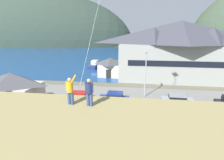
{
  "coord_description": "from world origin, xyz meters",
  "views": [
    {
      "loc": [
        2.69,
        -16.29,
        10.08
      ],
      "look_at": [
        -0.63,
        9.0,
        3.09
      ],
      "focal_mm": 28.37,
      "sensor_mm": 36.0,
      "label": 1
    }
  ],
  "objects": [
    {
      "name": "far_hill_west_ridge",
      "position": [
        -71.64,
        121.91,
        0.0
      ],
      "size": [
        144.29,
        69.96,
        77.53
      ],
      "primitive_type": "ellipsoid",
      "color": "#2D3D33",
      "rests_on": "ground"
    },
    {
      "name": "moored_boat_wharfside",
      "position": [
        -8.72,
        33.44,
        0.72
      ],
      "size": [
        3.12,
        7.42,
        2.16
      ],
      "color": "navy",
      "rests_on": "ground"
    },
    {
      "name": "harbor_lodge",
      "position": [
        11.95,
        23.02,
        6.55
      ],
      "size": [
        26.49,
        11.6,
        12.31
      ],
      "color": "#999E99",
      "rests_on": "ground"
    },
    {
      "name": "bay_water",
      "position": [
        0.0,
        60.0,
        0.01
      ],
      "size": [
        360.0,
        84.0,
        0.03
      ],
      "primitive_type": "cube",
      "color": "navy",
      "rests_on": "ground"
    },
    {
      "name": "parking_light_pole",
      "position": [
        4.35,
        10.56,
        4.09
      ],
      "size": [
        0.24,
        0.78,
        6.92
      ],
      "color": "#ADADB2",
      "rests_on": "parking_lot_pad"
    },
    {
      "name": "parked_car_front_row_end",
      "position": [
        -5.42,
        1.51,
        1.06
      ],
      "size": [
        4.3,
        2.26,
        1.82
      ],
      "color": "#B28923",
      "rests_on": "parking_lot_pad"
    },
    {
      "name": "ground_plane",
      "position": [
        0.0,
        0.0,
        0.0
      ],
      "size": [
        600.0,
        600.0,
        0.0
      ],
      "primitive_type": "plane",
      "color": "#66604C"
    },
    {
      "name": "parked_car_mid_row_near",
      "position": [
        -4.94,
        6.28,
        1.06
      ],
      "size": [
        4.32,
        2.31,
        1.82
      ],
      "color": "red",
      "rests_on": "parking_lot_pad"
    },
    {
      "name": "storage_shed_waterside",
      "position": [
        -2.89,
        23.59,
        2.24
      ],
      "size": [
        5.89,
        5.03,
        4.32
      ],
      "color": "beige",
      "rests_on": "ground"
    },
    {
      "name": "person_kite_flyer",
      "position": [
        -1.25,
        -6.29,
        6.58
      ],
      "size": [
        0.6,
        0.62,
        1.86
      ],
      "color": "#384770",
      "rests_on": "grassy_hill_foreground"
    },
    {
      "name": "person_companion",
      "position": [
        -0.01,
        -6.37,
        6.56
      ],
      "size": [
        0.54,
        0.4,
        1.74
      ],
      "color": "#384770",
      "rests_on": "grassy_hill_foreground"
    },
    {
      "name": "storage_shed_near_lot",
      "position": [
        -13.15,
        3.81,
        2.59
      ],
      "size": [
        7.46,
        5.07,
        5.0
      ],
      "color": "beige",
      "rests_on": "ground"
    },
    {
      "name": "parking_lot_pad",
      "position": [
        0.0,
        5.0,
        0.05
      ],
      "size": [
        40.0,
        20.0,
        0.1
      ],
      "primitive_type": "cube",
      "color": "gray",
      "rests_on": "ground"
    },
    {
      "name": "moored_boat_outer_mooring",
      "position": [
        -1.88,
        32.75,
        0.72
      ],
      "size": [
        2.66,
        6.5,
        2.16
      ],
      "color": "silver",
      "rests_on": "ground"
    },
    {
      "name": "wharf_dock",
      "position": [
        -5.21,
        36.39,
        0.35
      ],
      "size": [
        3.2,
        14.17,
        0.7
      ],
      "color": "#70604C",
      "rests_on": "ground"
    },
    {
      "name": "parked_car_back_row_right",
      "position": [
        8.6,
        7.21,
        1.06
      ],
      "size": [
        4.23,
        2.11,
        1.82
      ],
      "color": "#9EA3A8",
      "rests_on": "parking_lot_pad"
    },
    {
      "name": "parked_car_back_row_left",
      "position": [
        4.91,
        -0.38,
        1.06
      ],
      "size": [
        4.21,
        2.07,
        1.82
      ],
      "color": "navy",
      "rests_on": "parking_lot_pad"
    },
    {
      "name": "parked_car_mid_row_center",
      "position": [
        0.17,
        0.24,
        1.06
      ],
      "size": [
        4.32,
        2.29,
        1.82
      ],
      "color": "#236633",
      "rests_on": "parking_lot_pad"
    },
    {
      "name": "parked_car_corner_spot",
      "position": [
        -0.02,
        6.81,
        1.06
      ],
      "size": [
        4.23,
        2.12,
        1.82
      ],
      "color": "navy",
      "rests_on": "parking_lot_pad"
    },
    {
      "name": "parked_car_front_row_red",
      "position": [
        9.74,
        1.68,
        1.06
      ],
      "size": [
        4.2,
        2.06,
        1.82
      ],
      "color": "#B28923",
      "rests_on": "parking_lot_pad"
    }
  ]
}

